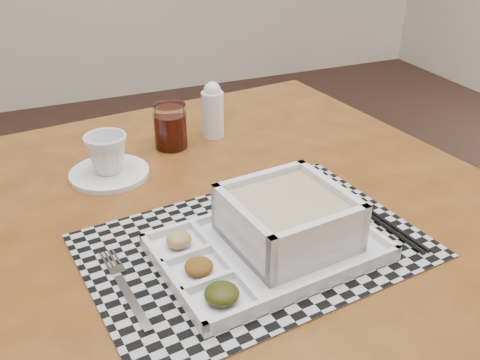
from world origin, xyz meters
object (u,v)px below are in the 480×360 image
at_px(juice_glass, 170,128).
at_px(creamer_bottle, 213,110).
at_px(dining_table, 218,255).
at_px(serving_tray, 279,230).
at_px(cup, 107,154).

height_order(juice_glass, creamer_bottle, creamer_bottle).
relative_size(dining_table, serving_tray, 3.38).
distance_m(dining_table, serving_tray, 0.18).
relative_size(dining_table, cup, 14.60).
xyz_separation_m(serving_tray, cup, (-0.19, 0.34, 0.01)).
xyz_separation_m(juice_glass, creamer_bottle, (0.10, 0.02, 0.02)).
height_order(serving_tray, cup, serving_tray).
bearing_deg(creamer_bottle, cup, -158.43).
distance_m(juice_glass, creamer_bottle, 0.10).
height_order(dining_table, serving_tray, serving_tray).
height_order(dining_table, cup, cup).
bearing_deg(cup, serving_tray, -52.49).
xyz_separation_m(dining_table, creamer_bottle, (0.11, 0.31, 0.14)).
relative_size(cup, juice_glass, 0.84).
xyz_separation_m(dining_table, juice_glass, (0.01, 0.29, 0.12)).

